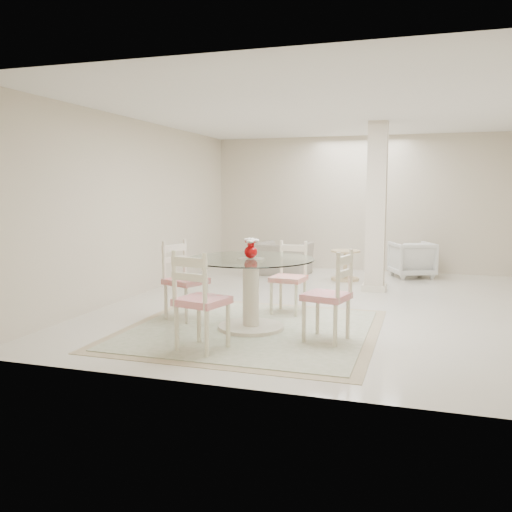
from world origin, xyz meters
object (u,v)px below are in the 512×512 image
(dining_chair_east, at_px, (333,289))
(side_table, at_px, (345,266))
(dining_table, at_px, (251,294))
(dining_chair_north, at_px, (290,272))
(dining_chair_west, at_px, (182,274))
(red_vase, at_px, (251,248))
(dining_chair_south, at_px, (198,294))
(armchair_white, at_px, (412,259))
(column, at_px, (376,207))
(recliner_taupe, at_px, (284,259))

(dining_chair_east, distance_m, side_table, 4.12)
(dining_table, bearing_deg, dining_chair_north, 77.20)
(side_table, bearing_deg, dining_chair_west, -113.15)
(dining_table, xyz_separation_m, dining_chair_north, (0.23, 0.99, 0.12))
(red_vase, relative_size, dining_chair_south, 0.21)
(dining_table, bearing_deg, armchair_white, 69.68)
(column, xyz_separation_m, red_vase, (-1.15, -2.98, -0.39))
(red_vase, bearing_deg, side_table, 81.86)
(column, distance_m, dining_chair_east, 3.31)
(dining_chair_east, xyz_separation_m, dining_chair_south, (-1.23, -0.76, 0.02))
(column, height_order, red_vase, column)
(dining_chair_north, bearing_deg, recliner_taupe, 112.12)
(red_vase, relative_size, dining_chair_east, 0.21)
(column, distance_m, dining_table, 3.32)
(red_vase, height_order, dining_chair_south, dining_chair_south)
(dining_chair_south, height_order, side_table, dining_chair_south)
(dining_chair_west, height_order, side_table, dining_chair_west)
(dining_chair_north, distance_m, side_table, 2.90)
(dining_chair_north, relative_size, armchair_white, 1.42)
(dining_chair_west, relative_size, side_table, 2.01)
(red_vase, xyz_separation_m, recliner_taupe, (-0.67, 4.14, -0.65))
(red_vase, xyz_separation_m, dining_chair_south, (-0.24, -1.00, -0.36))
(recliner_taupe, bearing_deg, side_table, 172.87)
(column, height_order, dining_chair_south, column)
(dining_chair_south, bearing_deg, side_table, -85.85)
(dining_chair_east, distance_m, dining_chair_north, 1.45)
(column, xyz_separation_m, side_table, (-0.60, 0.87, -1.10))
(dining_chair_north, bearing_deg, dining_table, -96.51)
(side_table, bearing_deg, column, -55.53)
(dining_chair_north, relative_size, dining_chair_south, 0.92)
(dining_chair_north, bearing_deg, dining_chair_east, -51.63)
(red_vase, distance_m, dining_chair_south, 1.09)
(dining_chair_south, relative_size, recliner_taupe, 1.20)
(dining_chair_west, distance_m, dining_chair_south, 1.45)
(red_vase, relative_size, dining_chair_north, 0.22)
(dining_chair_north, height_order, recliner_taupe, dining_chair_north)
(dining_table, distance_m, dining_chair_west, 1.03)
(dining_chair_west, bearing_deg, dining_table, -83.36)
(dining_chair_west, distance_m, armchair_white, 5.10)
(dining_table, bearing_deg, dining_chair_west, 166.23)
(red_vase, height_order, dining_chair_west, dining_chair_west)
(dining_chair_east, xyz_separation_m, armchair_white, (0.70, 4.80, -0.25))
(red_vase, height_order, dining_chair_north, red_vase)
(column, relative_size, red_vase, 11.47)
(dining_chair_south, distance_m, armchair_white, 5.90)
(recliner_taupe, distance_m, side_table, 1.25)
(column, xyz_separation_m, recliner_taupe, (-1.82, 1.16, -1.04))
(dining_chair_west, bearing_deg, dining_chair_south, -128.21)
(armchair_white, distance_m, side_table, 1.35)
(recliner_taupe, xyz_separation_m, side_table, (1.22, -0.28, -0.06))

